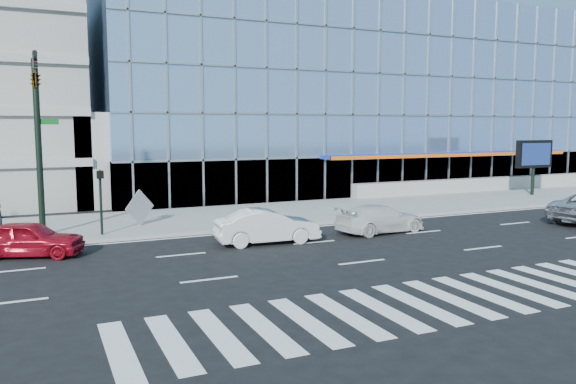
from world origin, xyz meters
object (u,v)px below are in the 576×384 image
(marquee_sign, at_px, (534,155))
(white_suv, at_px, (380,219))
(ped_signal_post, at_px, (101,192))
(traffic_signal, at_px, (37,102))
(white_sedan, at_px, (267,226))
(red_sedan, at_px, (29,239))
(tilted_panel, at_px, (140,207))

(marquee_sign, bearing_deg, white_suv, -158.23)
(ped_signal_post, xyz_separation_m, marquee_sign, (30.50, 3.05, 0.93))
(traffic_signal, height_order, white_sedan, traffic_signal)
(white_suv, xyz_separation_m, white_sedan, (-6.00, -0.10, 0.08))
(white_sedan, bearing_deg, ped_signal_post, 61.12)
(traffic_signal, distance_m, red_sedan, 5.97)
(marquee_sign, height_order, tilted_panel, marquee_sign)
(red_sedan, bearing_deg, white_suv, -74.79)
(marquee_sign, relative_size, white_suv, 0.86)
(traffic_signal, relative_size, marquee_sign, 2.00)
(marquee_sign, bearing_deg, red_sedan, -170.20)
(white_suv, distance_m, white_sedan, 6.00)
(traffic_signal, distance_m, white_suv, 16.42)
(white_sedan, distance_m, red_sedan, 9.68)
(white_sedan, xyz_separation_m, tilted_panel, (-4.47, 6.05, 0.31))
(traffic_signal, xyz_separation_m, tilted_panel, (4.53, 2.19, -5.10))
(marquee_sign, distance_m, white_suv, 19.52)
(traffic_signal, distance_m, tilted_panel, 7.16)
(traffic_signal, bearing_deg, tilted_panel, 25.80)
(white_sedan, bearing_deg, white_suv, -84.91)
(traffic_signal, relative_size, ped_signal_post, 2.67)
(tilted_panel, bearing_deg, traffic_signal, 173.77)
(white_suv, bearing_deg, white_sedan, 85.27)
(ped_signal_post, bearing_deg, red_sedan, -138.03)
(traffic_signal, bearing_deg, marquee_sign, 5.92)
(red_sedan, bearing_deg, traffic_signal, 7.16)
(tilted_panel, bearing_deg, white_sedan, -85.55)
(red_sedan, bearing_deg, marquee_sign, -59.88)
(marquee_sign, relative_size, white_sedan, 0.87)
(ped_signal_post, distance_m, white_sedan, 7.89)
(white_suv, bearing_deg, marquee_sign, -73.88)
(ped_signal_post, relative_size, white_suv, 0.64)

